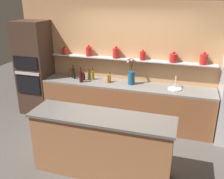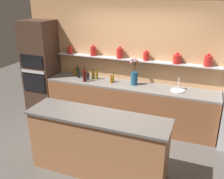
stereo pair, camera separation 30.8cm
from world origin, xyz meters
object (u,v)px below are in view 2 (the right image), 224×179
object	(u,v)px
bottle_oil_4	(93,75)
bottle_wine_6	(78,72)
bottle_sauce_1	(111,80)
bottle_oil_8	(97,75)
bottle_wine_3	(85,76)
bottle_sauce_5	(79,75)
sink_fixture	(178,90)
bottle_sauce_7	(88,76)
bottle_sauce_2	(88,73)
flower_vase	(134,76)
bottle_oil_9	(113,78)
oven_tower	(41,67)
bottle_sauce_0	(75,72)

from	to	relation	value
bottle_oil_4	bottle_wine_6	bearing A→B (deg)	176.41
bottle_sauce_1	bottle_oil_8	world-z (taller)	bottle_oil_8
bottle_wine_3	bottle_oil_8	distance (m)	0.30
bottle_sauce_1	bottle_sauce_5	distance (m)	0.82
sink_fixture	bottle_sauce_7	distance (m)	1.97
sink_fixture	bottle_oil_4	bearing A→B (deg)	178.28
bottle_sauce_1	bottle_sauce_2	distance (m)	0.69
flower_vase	sink_fixture	world-z (taller)	flower_vase
bottle_oil_9	bottle_sauce_2	bearing A→B (deg)	169.45
oven_tower	bottle_oil_9	distance (m)	1.83
bottle_sauce_2	bottle_sauce_5	xyz separation A→B (m)	(-0.16, -0.15, -0.00)
bottle_sauce_2	bottle_oil_8	xyz separation A→B (m)	(0.27, -0.08, 0.03)
bottle_wine_6	bottle_oil_4	bearing A→B (deg)	-3.59
oven_tower	bottle_sauce_5	size ratio (longest dim) A/B	12.29
oven_tower	bottle_sauce_1	size ratio (longest dim) A/B	13.27
bottle_sauce_0	bottle_sauce_1	size ratio (longest dim) A/B	1.19
sink_fixture	bottle_sauce_7	bearing A→B (deg)	-179.55
bottle_wine_6	bottle_wine_3	bearing A→B (deg)	-38.40
bottle_sauce_2	bottle_oil_4	xyz separation A→B (m)	(0.19, -0.11, 0.02)
bottle_wine_3	bottle_wine_6	world-z (taller)	bottle_wine_3
sink_fixture	bottle_wine_3	distance (m)	1.98
oven_tower	bottle_oil_8	bearing A→B (deg)	3.68
bottle_sauce_0	bottle_oil_9	world-z (taller)	bottle_oil_9
bottle_oil_4	bottle_sauce_7	size ratio (longest dim) A/B	1.25
bottle_sauce_5	bottle_wine_6	size ratio (longest dim) A/B	0.59
bottle_sauce_7	bottle_oil_9	distance (m)	0.58
sink_fixture	bottle_sauce_1	xyz separation A→B (m)	(-1.40, -0.03, 0.04)
bottle_wine_6	oven_tower	bearing A→B (deg)	-174.30
bottle_oil_8	bottle_oil_9	world-z (taller)	bottle_oil_8
flower_vase	bottle_sauce_2	xyz separation A→B (m)	(-1.15, 0.13, -0.11)
oven_tower	bottle_sauce_2	bearing A→B (deg)	8.68
bottle_sauce_2	bottle_wine_6	distance (m)	0.23
flower_vase	bottle_wine_6	world-z (taller)	flower_vase
oven_tower	bottle_sauce_1	bearing A→B (deg)	-0.62
oven_tower	bottle_sauce_1	world-z (taller)	oven_tower
sink_fixture	bottle_sauce_0	size ratio (longest dim) A/B	1.44
oven_tower	bottle_oil_8	xyz separation A→B (m)	(1.42, 0.09, -0.06)
oven_tower	sink_fixture	distance (m)	3.21
bottle_sauce_0	bottle_sauce_1	bearing A→B (deg)	-8.77
bottle_sauce_2	bottle_oil_8	world-z (taller)	bottle_oil_8
bottle_oil_4	bottle_sauce_5	distance (m)	0.35
bottle_oil_4	bottle_oil_9	xyz separation A→B (m)	(0.48, -0.02, -0.01)
bottle_oil_4	bottle_oil_9	bearing A→B (deg)	-2.14
bottle_sauce_0	bottle_oil_4	bearing A→B (deg)	-7.01
bottle_oil_9	bottle_wine_3	bearing A→B (deg)	-161.73
bottle_sauce_5	bottle_oil_9	distance (m)	0.83
bottle_oil_8	bottle_sauce_2	bearing A→B (deg)	162.41
bottle_sauce_0	bottle_sauce_1	distance (m)	0.97
bottle_sauce_0	bottle_oil_8	xyz separation A→B (m)	(0.57, -0.04, 0.02)
bottle_sauce_1	flower_vase	bearing A→B (deg)	7.44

